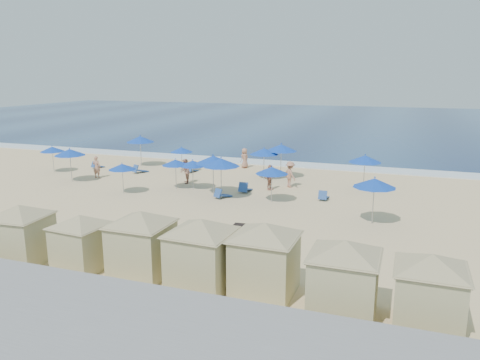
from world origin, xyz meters
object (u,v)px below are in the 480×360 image
Objects in this scene: cabana_2 at (141,235)px; umbrella_2 at (140,139)px; umbrella_1 at (70,152)px; umbrella_3 at (122,167)px; cabana_5 at (344,268)px; umbrella_8 at (272,170)px; beachgoer_1 at (185,171)px; cabana_0 at (21,226)px; cabana_6 at (430,282)px; umbrella_6 at (221,162)px; beachgoer_0 at (97,167)px; cabana_4 at (265,249)px; umbrella_13 at (193,163)px; umbrella_9 at (264,151)px; beachgoer_3 at (290,174)px; umbrella_0 at (52,149)px; beachgoer_4 at (245,158)px; cabana_3 at (201,244)px; umbrella_5 at (175,162)px; umbrella_4 at (182,150)px; cabana_1 at (81,235)px; beachgoer_2 at (270,177)px; umbrella_11 at (374,183)px; umbrella_7 at (281,148)px; umbrella_10 at (365,159)px; trash_bin at (240,232)px; umbrella_12 at (213,159)px.

umbrella_2 is (-12.10, 19.61, 0.70)m from cabana_2.
umbrella_1 reaches higher than umbrella_3.
cabana_5 is 1.97× the size of umbrella_8.
beachgoer_1 is at bearing 15.97° from umbrella_1.
cabana_5 is at bearing 0.20° from cabana_0.
cabana_6 reaches higher than umbrella_6.
umbrella_3 is 1.24× the size of beachgoer_0.
cabana_4 is 16.36m from umbrella_13.
umbrella_1 is 2.42m from beachgoer_0.
umbrella_8 reaches higher than beachgoer_0.
beachgoer_3 is at bearing -35.42° from umbrella_9.
cabana_5 is (13.45, 0.05, 0.06)m from cabana_0.
beachgoer_4 is (14.11, 6.99, -1.05)m from umbrella_0.
umbrella_8 is at bearing -1.59° from umbrella_1.
umbrella_3 is 1.24× the size of beachgoer_4.
umbrella_0 is at bearing 146.64° from cabana_4.
cabana_3 is 2.19× the size of umbrella_5.
cabana_5 reaches higher than umbrella_4.
beachgoer_4 is (8.73, 2.34, -1.52)m from umbrella_2.
cabana_2 is at bearing -6.75° from beachgoer_1.
cabana_1 is 0.87× the size of cabana_2.
cabana_5 is 24.86m from umbrella_4.
cabana_0 is 19.67m from umbrella_0.
cabana_0 reaches higher than umbrella_4.
umbrella_1 is at bearing 116.28° from beachgoer_2.
cabana_3 is 1.82× the size of umbrella_11.
umbrella_5 is 1.22m from umbrella_13.
cabana_5 is at bearing -3.62° from cabana_3.
umbrella_7 is 7.50m from beachgoer_1.
umbrella_6 is 9.94m from umbrella_10.
umbrella_0 is at bearing -169.12° from umbrella_9.
cabana_0 is 2.60× the size of beachgoer_0.
cabana_2 reaches higher than umbrella_0.
trash_bin is 7.76m from umbrella_11.
cabana_4 is at bearing 166.67° from cabana_5.
umbrella_10 is (4.67, 12.09, 1.86)m from trash_bin.
cabana_5 is at bearing -31.39° from umbrella_0.
umbrella_6 is at bearing -40.27° from umbrella_12.
umbrella_0 reaches higher than beachgoer_4.
cabana_4 is 2.24× the size of umbrella_3.
cabana_6 reaches higher than beachgoer_0.
cabana_6 is 20.49m from umbrella_13.
beachgoer_0 is (-20.80, 14.94, -0.81)m from cabana_5.
beachgoer_4 is at bearing 84.08° from umbrella_13.
umbrella_2 is at bearing 138.38° from cabana_6.
umbrella_11 reaches higher than umbrella_10.
beachgoer_4 is at bearing 143.85° from umbrella_7.
cabana_0 is 2.39× the size of beachgoer_3.
cabana_3 is 7.90m from cabana_6.
umbrella_6 is at bearing -105.98° from umbrella_7.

